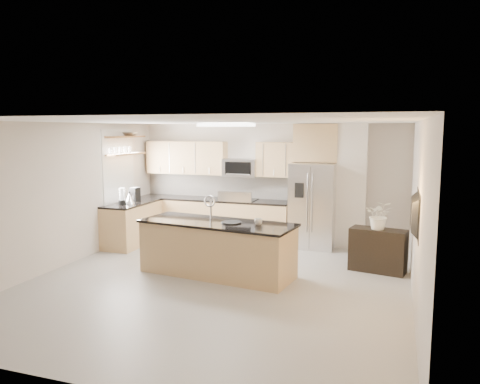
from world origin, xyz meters
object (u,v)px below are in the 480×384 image
(television, at_px, (411,214))
(range, at_px, (239,220))
(island, at_px, (217,248))
(platter, at_px, (231,222))
(cup, at_px, (258,222))
(flower_vase, at_px, (380,208))
(microwave, at_px, (241,168))
(refrigerator, at_px, (313,205))
(blender, at_px, (122,198))
(bowl, at_px, (130,133))
(kettle, at_px, (129,198))
(coffee_maker, at_px, (135,195))
(credenza, at_px, (378,250))

(television, bearing_deg, range, 48.36)
(island, distance_m, platter, 0.54)
(island, bearing_deg, cup, 5.70)
(flower_vase, bearing_deg, television, -74.76)
(microwave, bearing_deg, range, -90.00)
(microwave, relative_size, refrigerator, 0.43)
(blender, xyz_separation_m, television, (5.58, -1.70, 0.28))
(range, distance_m, cup, 2.80)
(television, bearing_deg, bowl, 67.75)
(kettle, relative_size, television, 0.25)
(island, height_order, bowl, bowl)
(microwave, relative_size, blender, 2.13)
(coffee_maker, bearing_deg, microwave, 25.89)
(blender, distance_m, television, 5.84)
(range, xyz_separation_m, bowl, (-2.25, -0.76, 1.92))
(blender, bearing_deg, bowl, 104.84)
(cup, distance_m, platter, 0.48)
(television, bearing_deg, microwave, 47.25)
(refrigerator, height_order, television, refrigerator)
(kettle, bearing_deg, flower_vase, -2.37)
(platter, distance_m, bowl, 3.71)
(credenza, distance_m, bowl, 5.70)
(credenza, relative_size, platter, 2.80)
(cup, bearing_deg, platter, 178.25)
(blender, height_order, television, television)
(refrigerator, bearing_deg, blender, -159.74)
(credenza, relative_size, flower_vase, 1.25)
(kettle, bearing_deg, microwave, 33.70)
(island, distance_m, flower_vase, 2.88)
(island, xyz_separation_m, television, (3.06, -0.66, 0.89))
(platter, xyz_separation_m, blender, (-2.78, 1.05, 0.14))
(range, relative_size, flower_vase, 1.51)
(credenza, bearing_deg, cup, -138.28)
(platter, bearing_deg, island, 178.27)
(cup, relative_size, platter, 0.39)
(flower_vase, bearing_deg, platter, -156.15)
(kettle, height_order, bowl, bowl)
(bowl, bearing_deg, blender, -75.16)
(microwave, bearing_deg, island, -80.20)
(refrigerator, xyz_separation_m, island, (-1.21, -2.42, -0.43))
(range, xyz_separation_m, island, (0.45, -2.46, -0.01))
(cup, height_order, flower_vase, flower_vase)
(flower_vase, distance_m, television, 1.76)
(credenza, relative_size, television, 0.88)
(platter, relative_size, television, 0.31)
(refrigerator, relative_size, television, 1.65)
(microwave, relative_size, island, 0.28)
(blender, bearing_deg, range, 34.47)
(platter, relative_size, bowl, 0.82)
(refrigerator, distance_m, kettle, 3.87)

